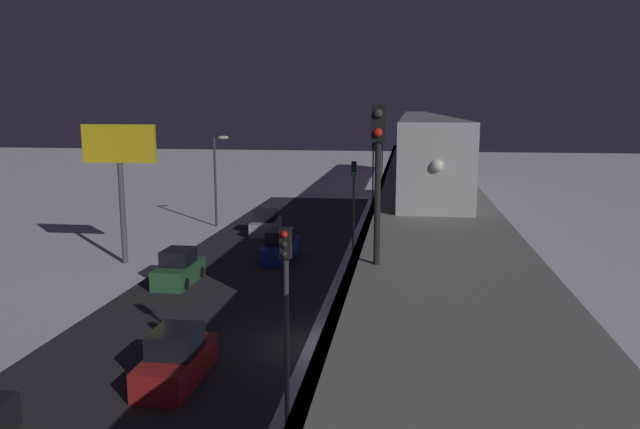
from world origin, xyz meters
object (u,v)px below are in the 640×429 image
Objects in this scene: traffic_light_mid at (354,194)px; traffic_light_far at (373,164)px; sedan_green at (179,269)px; subway_train at (419,131)px; sedan_red at (176,360)px; sedan_blue at (280,247)px; commercial_billboard at (120,158)px; sedan_silver at (266,224)px; traffic_light_near at (286,300)px; traffic_light_distant at (382,149)px; rail_signal at (378,157)px.

traffic_light_far is at bearing -90.00° from traffic_light_mid.
traffic_light_far is (-9.30, -31.33, 3.41)m from sedan_green.
subway_train is 17.43× the size of sedan_red.
sedan_blue is at bearing 19.98° from traffic_light_mid.
commercial_billboard reaches higher than sedan_blue.
traffic_light_mid is at bearing 76.23° from subway_train.
sedan_blue is 0.74× the size of traffic_light_far.
subway_train reaches higher than sedan_silver.
traffic_light_far is at bearing 79.33° from sedan_blue.
traffic_light_near is 1.00× the size of traffic_light_mid.
subway_train reaches higher than sedan_blue.
traffic_light_near is at bearing 90.00° from traffic_light_distant.
sedan_red is 0.66× the size of traffic_light_distant.
sedan_blue is at bearing -77.69° from traffic_light_near.
rail_signal is 0.62× the size of traffic_light_near.
traffic_light_near is 1.00× the size of traffic_light_far.
sedan_red is 44.03m from traffic_light_far.
subway_train is 18.73m from sedan_silver.
traffic_light_far is (4.57, -4.60, -3.57)m from subway_train.
traffic_light_far is 31.13m from commercial_billboard.
sedan_blue is at bearing -72.53° from rail_signal.
traffic_light_near is (2.79, -2.27, -4.52)m from rail_signal.
traffic_light_near is 46.49m from traffic_light_far.
traffic_light_far is (-4.70, -43.65, 3.40)m from sedan_red.
rail_signal is 0.62× the size of traffic_light_distant.
subway_train is 17.92× the size of sedan_green.
sedan_silver is 10.27m from traffic_light_mid.
rail_signal is at bearing 92.22° from traffic_light_distant.
subway_train reaches higher than traffic_light_near.
sedan_silver is at bearing 79.47° from traffic_light_distant.
sedan_silver is (12.07, 12.51, -6.97)m from subway_train.
sedan_green is at bearing -58.47° from traffic_light_near.
sedan_blue is at bearing 90.00° from sedan_red.
rail_signal is 0.45× the size of commercial_billboard.
commercial_billboard is (9.72, 2.51, 6.03)m from sedan_blue.
sedan_silver is at bearing 46.03° from subway_train.
commercial_billboard is at bearing 121.00° from sedan_red.
commercial_billboard is at bearing 50.29° from subway_train.
traffic_light_near reaches higher than sedan_silver.
sedan_red is 0.66× the size of traffic_light_near.
subway_train is 30.92m from sedan_green.
sedan_silver is 30.52m from traffic_light_near.
sedan_silver is at bearing -39.30° from traffic_light_mid.
sedan_red is 0.89× the size of sedan_blue.
traffic_light_mid is 1.00× the size of traffic_light_distant.
traffic_light_mid is (-7.50, 6.14, 3.40)m from sedan_silver.
commercial_billboard reaches higher than traffic_light_far.
traffic_light_distant is (-4.70, -48.20, 3.40)m from sedan_blue.
sedan_blue is 0.74× the size of traffic_light_distant.
subway_train is 7.40m from traffic_light_far.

